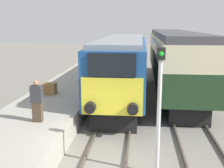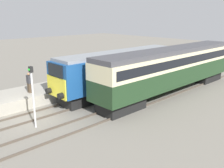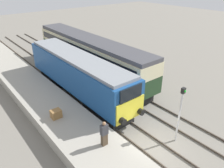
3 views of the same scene
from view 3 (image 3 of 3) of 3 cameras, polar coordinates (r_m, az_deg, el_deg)
The scene contains 9 objects.
ground_plane at distance 14.72m, azimuth 10.96°, elevation -16.29°, with size 120.00×120.00×0.00m, color slate.
platform_left at distance 18.13m, azimuth -15.83°, elevation -5.92°, with size 3.50×50.00×0.90m.
rails_near_track at distance 17.46m, azimuth -1.55°, elevation -7.63°, with size 1.51×60.00×0.14m.
rails_far_track at distance 19.39m, azimuth 6.44°, elevation -4.01°, with size 1.50×60.00×0.14m.
locomotive at distance 19.42m, azimuth -8.90°, elevation 2.69°, with size 2.70×13.84×3.80m.
passenger_carriage at distance 23.51m, azimuth -5.91°, elevation 8.14°, with size 2.75×17.50×4.11m.
person_on_platform at distance 12.90m, azimuth -2.04°, elevation -12.84°, with size 0.44×0.26×1.64m.
signal_post at distance 14.27m, azimuth 17.34°, elevation -6.71°, with size 0.24×0.28×3.96m.
luggage_crate at distance 15.88m, azimuth -14.41°, elevation -7.56°, with size 0.70×0.56×0.60m.
Camera 3 is at (-8.72, -6.47, 9.93)m, focal length 35.00 mm.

